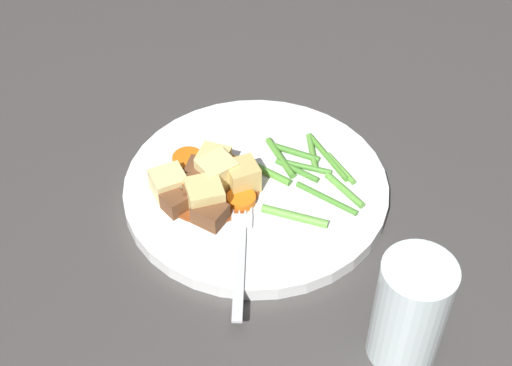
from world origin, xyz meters
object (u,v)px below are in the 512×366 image
Objects in this scene: carrot_slice_2 at (227,165)px; potato_chunk_3 at (244,179)px; meat_chunk_0 at (200,172)px; potato_chunk_2 at (217,173)px; potato_chunk_0 at (214,162)px; meat_chunk_1 at (197,188)px; meat_chunk_3 at (184,182)px; carrot_slice_3 at (242,171)px; potato_chunk_1 at (169,184)px; carrot_slice_1 at (188,161)px; meat_chunk_4 at (210,214)px; dinner_plate at (256,188)px; meat_chunk_2 at (175,203)px; carrot_slice_0 at (241,199)px; potato_chunk_4 at (205,196)px; fork at (241,244)px; water_glass at (410,311)px.

carrot_slice_2 is 0.04m from potato_chunk_3.
potato_chunk_3 is 1.16× the size of meat_chunk_0.
carrot_slice_2 is 0.69× the size of potato_chunk_2.
potato_chunk_0 is 0.04m from meat_chunk_1.
carrot_slice_3 is at bearing 178.31° from meat_chunk_3.
meat_chunk_3 reaches higher than carrot_slice_3.
carrot_slice_1 is at bearing -132.25° from potato_chunk_1.
meat_chunk_0 is 0.03m from meat_chunk_1.
meat_chunk_3 reaches higher than carrot_slice_1.
carrot_slice_3 is 0.07m from meat_chunk_4.
meat_chunk_0 is (0.06, -0.03, 0.02)m from dinner_plate.
potato_chunk_3 is 1.19× the size of meat_chunk_3.
carrot_slice_2 is 0.03m from potato_chunk_2.
meat_chunk_0 is 1.16× the size of meat_chunk_2.
meat_chunk_3 is at bearing -177.01° from potato_chunk_1.
carrot_slice_0 is 0.07m from meat_chunk_3.
meat_chunk_0 reaches higher than carrot_slice_3.
carrot_slice_2 is 0.78× the size of potato_chunk_0.
meat_chunk_3 is at bearing -21.07° from potato_chunk_3.
carrot_slice_1 is 1.03× the size of carrot_slice_3.
potato_chunk_2 reaches higher than carrot_slice_1.
meat_chunk_1 is 0.03m from meat_chunk_2.
meat_chunk_4 is (-0.00, 0.04, -0.00)m from meat_chunk_1.
meat_chunk_4 is at bearing 102.76° from meat_chunk_3.
potato_chunk_3 is at bearing -166.23° from potato_chunk_4.
potato_chunk_2 is at bearing 174.45° from potato_chunk_1.
meat_chunk_3 is (0.01, 0.03, 0.00)m from carrot_slice_1.
carrot_slice_0 is 0.85× the size of potato_chunk_2.
carrot_slice_1 is 0.13m from fork.
carrot_slice_2 is 0.02m from carrot_slice_3.
potato_chunk_0 is 0.90× the size of potato_chunk_4.
potato_chunk_0 is 1.02× the size of meat_chunk_4.
potato_chunk_4 reaches higher than dinner_plate.
carrot_slice_0 is 0.08m from carrot_slice_1.
dinner_plate is 0.03m from carrot_slice_0.
carrot_slice_3 is 1.41× the size of meat_chunk_2.
carrot_slice_2 is at bearing -72.81° from water_glass.
potato_chunk_0 is at bearing -59.62° from potato_chunk_3.
potato_chunk_0 is at bearing -96.27° from potato_chunk_2.
carrot_slice_1 is 0.96× the size of potato_chunk_4.
potato_chunk_0 reaches higher than meat_chunk_3.
meat_chunk_0 reaches higher than meat_chunk_3.
potato_chunk_4 is 0.04m from meat_chunk_3.
water_glass is (-0.10, 0.26, 0.03)m from potato_chunk_0.
potato_chunk_2 is 1.12× the size of potato_chunk_3.
potato_chunk_0 is 0.05m from potato_chunk_4.
potato_chunk_0 is at bearing -93.38° from fork.
potato_chunk_4 is 0.04m from meat_chunk_0.
carrot_slice_0 is at bearing 41.82° from dinner_plate.
carrot_slice_2 is at bearing -90.97° from carrot_slice_0.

